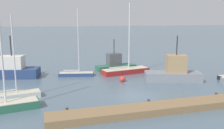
% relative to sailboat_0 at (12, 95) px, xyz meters
% --- Properties ---
extents(ground_plane, '(600.00, 600.00, 0.00)m').
position_rel_sailboat_0_xyz_m(ground_plane, '(12.20, -2.57, -0.44)').
color(ground_plane, slate).
extents(dock_pier, '(18.42, 2.33, 0.75)m').
position_rel_sailboat_0_xyz_m(dock_pier, '(12.20, -7.13, -0.13)').
color(dock_pier, olive).
rests_on(dock_pier, ground_plane).
extents(sailboat_0, '(5.53, 2.25, 8.38)m').
position_rel_sailboat_0_xyz_m(sailboat_0, '(0.00, 0.00, 0.00)').
color(sailboat_0, white).
rests_on(sailboat_0, ground_plane).
extents(sailboat_2, '(5.18, 2.52, 9.48)m').
position_rel_sailboat_0_xyz_m(sailboat_2, '(7.67, 8.59, -0.02)').
color(sailboat_2, navy).
rests_on(sailboat_2, ground_plane).
extents(sailboat_4, '(7.51, 3.26, 10.40)m').
position_rel_sailboat_0_xyz_m(sailboat_4, '(14.97, 8.04, 0.07)').
color(sailboat_4, maroon).
rests_on(sailboat_4, ground_plane).
extents(sailboat_5, '(6.87, 2.86, 9.78)m').
position_rel_sailboat_0_xyz_m(sailboat_5, '(-0.71, -3.15, 0.06)').
color(sailboat_5, '#2D6B51').
rests_on(sailboat_5, ground_plane).
extents(fishing_boat_0, '(8.29, 4.44, 5.81)m').
position_rel_sailboat_0_xyz_m(fishing_boat_0, '(-1.26, 10.15, 0.65)').
color(fishing_boat_0, navy).
rests_on(fishing_boat_0, ground_plane).
extents(fishing_boat_1, '(6.66, 2.76, 4.94)m').
position_rel_sailboat_0_xyz_m(fishing_boat_1, '(14.28, 11.09, 0.46)').
color(fishing_boat_1, '#2D6B51').
rests_on(fishing_boat_1, ground_plane).
extents(fishing_boat_2, '(7.63, 4.64, 5.96)m').
position_rel_sailboat_0_xyz_m(fishing_boat_2, '(19.54, 2.05, 0.73)').
color(fishing_boat_2, gray).
rests_on(fishing_boat_2, ground_plane).
extents(channel_buoy_0, '(0.73, 0.73, 1.37)m').
position_rel_sailboat_0_xyz_m(channel_buoy_0, '(12.93, 3.51, -0.07)').
color(channel_buoy_0, red).
rests_on(channel_buoy_0, ground_plane).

